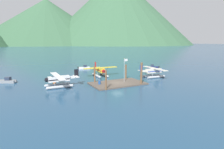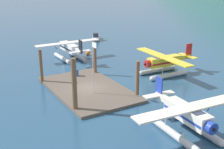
# 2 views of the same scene
# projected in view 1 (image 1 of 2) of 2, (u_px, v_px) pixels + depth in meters

# --- Properties ---
(ground_plane) EXTENTS (1200.00, 1200.00, 0.00)m
(ground_plane) POSITION_uv_depth(u_px,v_px,m) (118.00, 84.00, 45.42)
(ground_plane) COLOR navy
(dock_platform) EXTENTS (13.11, 7.77, 0.30)m
(dock_platform) POSITION_uv_depth(u_px,v_px,m) (118.00, 83.00, 45.39)
(dock_platform) COLOR brown
(dock_platform) RESTS_ON ground
(piling_near_left) EXTENTS (0.39, 0.39, 4.29)m
(piling_near_left) POSITION_uv_depth(u_px,v_px,m) (106.00, 80.00, 39.46)
(piling_near_left) COLOR brown
(piling_near_left) RESTS_ON ground
(piling_near_right) EXTENTS (0.50, 0.50, 5.44)m
(piling_near_right) POSITION_uv_depth(u_px,v_px,m) (141.00, 74.00, 43.83)
(piling_near_right) COLOR brown
(piling_near_right) RESTS_ON ground
(piling_far_left) EXTENTS (0.40, 0.40, 4.35)m
(piling_far_left) POSITION_uv_depth(u_px,v_px,m) (95.00, 75.00, 45.96)
(piling_far_left) COLOR brown
(piling_far_left) RESTS_ON ground
(piling_far_right) EXTENTS (0.42, 0.42, 4.11)m
(piling_far_right) POSITION_uv_depth(u_px,v_px,m) (126.00, 72.00, 50.44)
(piling_far_right) COLOR brown
(piling_far_right) RESTS_ON ground
(flagpole) EXTENTS (0.95, 0.10, 5.99)m
(flagpole) POSITION_uv_depth(u_px,v_px,m) (125.00, 67.00, 45.41)
(flagpole) COLOR silver
(flagpole) RESTS_ON dock_platform
(fuel_drum) EXTENTS (0.62, 0.62, 0.88)m
(fuel_drum) POSITION_uv_depth(u_px,v_px,m) (99.00, 82.00, 43.79)
(fuel_drum) COLOR #1E4C99
(fuel_drum) RESTS_ON dock_platform
(mooring_buoy) EXTENTS (0.80, 0.80, 0.80)m
(mooring_buoy) POSITION_uv_depth(u_px,v_px,m) (54.00, 83.00, 45.15)
(mooring_buoy) COLOR orange
(mooring_buoy) RESTS_ON ground
(mountain_ridge_centre_peak) EXTENTS (376.27, 376.27, 122.68)m
(mountain_ridge_centre_peak) POSITION_uv_depth(u_px,v_px,m) (47.00, 22.00, 506.28)
(mountain_ridge_centre_peak) COLOR #386042
(mountain_ridge_centre_peak) RESTS_ON ground
(mountain_ridge_east_peak) EXTENTS (420.82, 420.82, 194.98)m
(mountain_ridge_east_peak) POSITION_uv_depth(u_px,v_px,m) (117.00, 10.00, 529.37)
(mountain_ridge_east_peak) COLOR #386042
(mountain_ridge_east_peak) RESTS_ON ground
(seaplane_yellow_bow_centre) EXTENTS (10.45, 7.98, 3.84)m
(seaplane_yellow_bow_centre) POSITION_uv_depth(u_px,v_px,m) (100.00, 71.00, 55.05)
(seaplane_yellow_bow_centre) COLOR #B7BABF
(seaplane_yellow_bow_centre) RESTS_ON ground
(seaplane_cream_stbd_fwd) EXTENTS (7.97, 10.47, 3.84)m
(seaplane_cream_stbd_fwd) POSITION_uv_depth(u_px,v_px,m) (154.00, 72.00, 53.47)
(seaplane_cream_stbd_fwd) COLOR #B7BABF
(seaplane_cream_stbd_fwd) RESTS_ON ground
(seaplane_white_port_fwd) EXTENTS (7.98, 10.42, 3.84)m
(seaplane_white_port_fwd) POSITION_uv_depth(u_px,v_px,m) (59.00, 80.00, 42.11)
(seaplane_white_port_fwd) COLOR #B7BABF
(seaplane_white_port_fwd) RESTS_ON ground
(boat_navy_open_east) EXTENTS (4.06, 4.00, 1.50)m
(boat_navy_open_east) POSITION_uv_depth(u_px,v_px,m) (153.00, 67.00, 71.82)
(boat_navy_open_east) COLOR navy
(boat_navy_open_east) RESTS_ON ground
(boat_white_open_north) EXTENTS (4.86, 2.16, 1.50)m
(boat_white_open_north) POSITION_uv_depth(u_px,v_px,m) (85.00, 68.00, 69.80)
(boat_white_open_north) COLOR silver
(boat_white_open_north) RESTS_ON ground
(boat_grey_open_west) EXTENTS (4.43, 3.34, 1.50)m
(boat_grey_open_west) POSITION_uv_depth(u_px,v_px,m) (8.00, 81.00, 46.55)
(boat_grey_open_west) COLOR gray
(boat_grey_open_west) RESTS_ON ground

